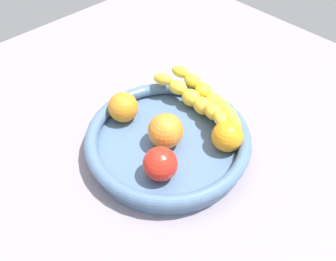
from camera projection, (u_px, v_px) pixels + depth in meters
The scene contains 8 objects.
kitchen_counter at pixel (168, 155), 73.57cm from camera, with size 120.00×120.00×3.00cm, color gray.
fruit_bowl at pixel (168, 141), 70.67cm from camera, with size 31.92×31.92×4.97cm.
banana_draped_left at pixel (195, 100), 74.23cm from camera, with size 6.34×21.11×5.24cm.
banana_draped_right at pixel (211, 99), 74.83cm from camera, with size 8.81×23.03×5.70cm.
orange_front at pixel (123, 107), 73.07cm from camera, with size 6.09×6.09×6.09cm, color orange.
orange_mid_left at pixel (164, 130), 68.22cm from camera, with size 6.70×6.70×6.70cm, color orange.
orange_mid_right at pixel (227, 136), 67.59cm from camera, with size 5.94×5.94×5.94cm, color orange.
tomato_red at pixel (160, 164), 62.82cm from camera, with size 6.15×6.15×6.15cm, color red.
Camera 1 is at (33.09, 34.65, 57.54)cm, focal length 38.95 mm.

